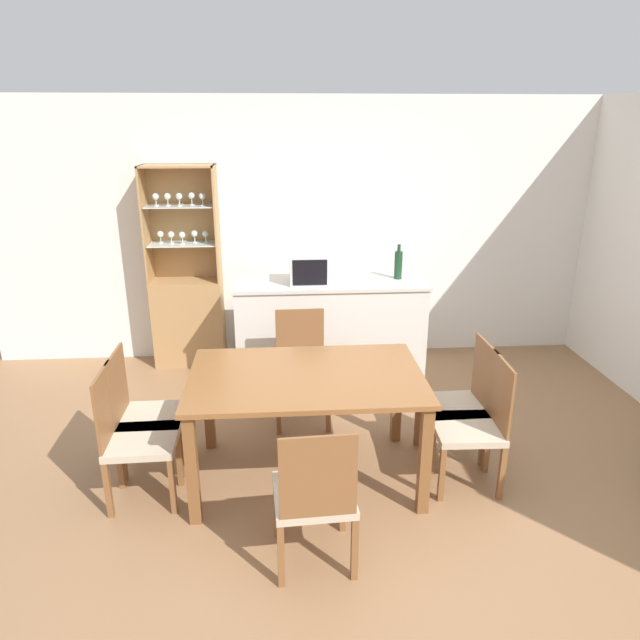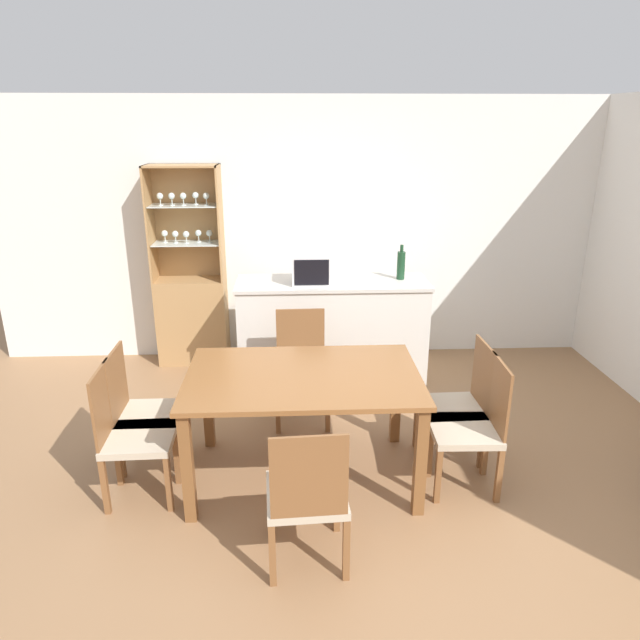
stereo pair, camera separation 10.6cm
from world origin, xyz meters
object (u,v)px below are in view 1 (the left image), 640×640
dining_chair_side_left_far (145,414)px  dining_chair_head_near (315,496)px  wine_bottle (398,264)px  microwave (316,268)px  display_cabinet (188,306)px  dining_chair_side_right_near (474,425)px  dining_chair_side_right_far (460,403)px  dining_chair_side_left_near (134,437)px  dining_table (306,389)px  dining_chair_head_far (301,369)px

dining_chair_side_left_far → dining_chair_head_near: same height
dining_chair_head_near → wine_bottle: wine_bottle is taller
microwave → display_cabinet: bearing=156.3°
dining_chair_side_left_far → wine_bottle: 2.56m
dining_chair_head_near → dining_chair_side_right_near: 1.28m
dining_chair_side_left_far → microwave: microwave is taller
dining_chair_side_right_far → dining_chair_side_left_near: same height
dining_chair_side_right_near → dining_chair_side_left_near: same height
dining_chair_side_right_far → dining_chair_head_near: (-1.09, -0.97, 0.00)m
dining_table → microwave: bearing=83.8°
dining_chair_head_near → dining_table: bearing=87.1°
dining_chair_side_right_near → wine_bottle: (-0.18, 1.74, 0.65)m
dining_chair_side_right_far → wine_bottle: bearing=5.5°
dining_chair_side_right_far → wine_bottle: size_ratio=2.82×
dining_chair_head_near → dining_chair_side_right_far: bearing=38.6°
microwave → wine_bottle: (0.75, 0.07, 0.00)m
dining_chair_head_far → dining_chair_side_left_near: bearing=40.5°
dining_chair_head_far → wine_bottle: size_ratio=2.82×
microwave → wine_bottle: wine_bottle is taller
dining_chair_head_far → dining_chair_side_left_far: size_ratio=1.00×
dining_table → dining_chair_side_right_near: size_ratio=1.71×
wine_bottle → dining_chair_side_left_near: bearing=-139.0°
dining_chair_side_left_far → wine_bottle: (2.01, 1.45, 0.65)m
dining_chair_head_near → microwave: bearing=82.9°
dining_chair_side_right_far → dining_chair_head_far: same height
dining_table → microwave: 1.60m
dining_chair_head_far → microwave: 0.98m
dining_chair_side_right_far → wine_bottle: wine_bottle is taller
dining_chair_head_near → dining_chair_head_far: bearing=87.0°
dining_chair_side_left_near → microwave: 2.19m
microwave → dining_chair_side_left_near: bearing=-126.9°
dining_chair_head_near → wine_bottle: (0.91, 2.42, 0.65)m
dining_chair_head_near → dining_chair_side_left_near: same height
dining_chair_side_right_near → dining_chair_head_far: bearing=50.3°
dining_chair_head_far → wine_bottle: 1.37m
dining_chair_side_right_near → microwave: microwave is taller
display_cabinet → dining_chair_head_far: (1.06, -1.25, -0.15)m
dining_chair_side_left_far → dining_chair_side_right_far: bearing=89.9°
dining_chair_side_right_near → dining_chair_side_left_far: bearing=84.2°
display_cabinet → dining_chair_side_right_far: (2.15, -1.92, -0.15)m
dining_chair_side_left_far → dining_chair_side_right_near: 2.20m
dining_chair_side_right_near → wine_bottle: size_ratio=2.82×
dining_chair_head_far → dining_chair_side_right_near: same height
dining_table → dining_chair_side_left_far: dining_chair_side_left_far is taller
dining_chair_side_left_far → microwave: 1.98m
dining_chair_side_left_near → microwave: size_ratio=1.91×
dining_chair_head_far → dining_chair_side_right_near: size_ratio=1.00×
display_cabinet → dining_chair_head_near: 3.08m
dining_chair_head_far → wine_bottle: (0.92, 0.77, 0.65)m
microwave → dining_table: bearing=-96.2°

